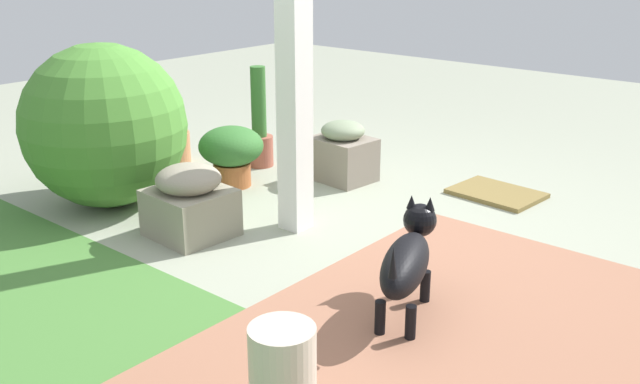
% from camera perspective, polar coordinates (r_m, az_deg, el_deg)
% --- Properties ---
extents(ground_plane, '(12.00, 12.00, 0.00)m').
position_cam_1_polar(ground_plane, '(4.21, 1.89, -3.41)').
color(ground_plane, gray).
extents(brick_path, '(1.80, 2.40, 0.02)m').
position_cam_1_polar(brick_path, '(3.20, 11.29, -11.48)').
color(brick_path, '#99644C').
rests_on(brick_path, ground).
extents(porch_pillar, '(0.15, 0.15, 2.46)m').
position_cam_1_polar(porch_pillar, '(4.02, -2.12, 13.65)').
color(porch_pillar, white).
rests_on(porch_pillar, ground).
extents(stone_planter_nearest, '(0.45, 0.38, 0.43)m').
position_cam_1_polar(stone_planter_nearest, '(5.10, 1.82, 3.16)').
color(stone_planter_nearest, gray).
rests_on(stone_planter_nearest, ground).
extents(stone_planter_mid, '(0.46, 0.44, 0.43)m').
position_cam_1_polar(stone_planter_mid, '(4.20, -10.30, -0.79)').
color(stone_planter_mid, gray).
rests_on(stone_planter_mid, ground).
extents(round_shrub, '(1.04, 1.04, 1.04)m').
position_cam_1_polar(round_shrub, '(4.75, -16.75, 5.06)').
color(round_shrub, '#45802F').
rests_on(round_shrub, ground).
extents(terracotta_pot_spiky, '(0.27, 0.27, 0.69)m').
position_cam_1_polar(terracotta_pot_spiky, '(5.58, -11.79, 5.49)').
color(terracotta_pot_spiky, '#BD794E').
rests_on(terracotta_pot_spiky, ground).
extents(terracotta_pot_tall, '(0.20, 0.20, 0.76)m').
position_cam_1_polar(terracotta_pot_tall, '(5.44, -4.85, 4.85)').
color(terracotta_pot_tall, '#9C513F').
rests_on(terracotta_pot_tall, ground).
extents(terracotta_pot_broad, '(0.45, 0.45, 0.42)m').
position_cam_1_polar(terracotta_pot_broad, '(5.00, -7.07, 3.27)').
color(terracotta_pot_broad, '#A3582F').
rests_on(terracotta_pot_broad, ground).
extents(dog, '(0.40, 0.69, 0.48)m').
position_cam_1_polar(dog, '(3.25, 6.97, -5.30)').
color(dog, black).
rests_on(dog, ground).
extents(ceramic_urn, '(0.23, 0.23, 0.41)m').
position_cam_1_polar(ceramic_urn, '(2.53, -2.97, -14.82)').
color(ceramic_urn, beige).
rests_on(ceramic_urn, ground).
extents(doormat, '(0.60, 0.46, 0.03)m').
position_cam_1_polar(doormat, '(4.98, 13.85, -0.10)').
color(doormat, olive).
rests_on(doormat, ground).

